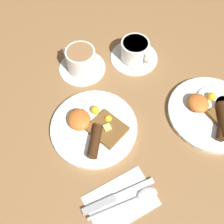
{
  "coord_description": "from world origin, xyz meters",
  "views": [
    {
      "loc": [
        0.34,
        -0.09,
        0.69
      ],
      "look_at": [
        -0.02,
        0.06,
        0.03
      ],
      "focal_mm": 42.0,
      "sensor_mm": 36.0,
      "label": 1
    }
  ],
  "objects": [
    {
      "name": "ground_plane",
      "position": [
        0.0,
        0.0,
        0.0
      ],
      "size": [
        3.0,
        3.0,
        0.0
      ],
      "primitive_type": "plane",
      "color": "olive"
    },
    {
      "name": "teacup_far",
      "position": [
        -0.2,
        0.23,
        0.03
      ],
      "size": [
        0.16,
        0.16,
        0.07
      ],
      "color": "white",
      "rests_on": "ground_plane"
    },
    {
      "name": "breakfast_plate_far",
      "position": [
        0.1,
        0.34,
        0.01
      ],
      "size": [
        0.26,
        0.26,
        0.05
      ],
      "color": "white",
      "rests_on": "ground_plane"
    },
    {
      "name": "breakfast_plate_near",
      "position": [
        0.0,
        0.0,
        0.01
      ],
      "size": [
        0.25,
        0.25,
        0.05
      ],
      "color": "white",
      "rests_on": "ground_plane"
    },
    {
      "name": "teacup_near",
      "position": [
        -0.23,
        0.05,
        0.04
      ],
      "size": [
        0.16,
        0.16,
        0.08
      ],
      "color": "white",
      "rests_on": "ground_plane"
    },
    {
      "name": "knife",
      "position": [
        0.21,
        -0.03,
        0.01
      ],
      "size": [
        0.02,
        0.2,
        0.01
      ],
      "rotation": [
        0.0,
        0.0,
        1.57
      ],
      "color": "silver",
      "rests_on": "napkin"
    },
    {
      "name": "napkin",
      "position": [
        0.22,
        -0.01,
        0.0
      ],
      "size": [
        0.13,
        0.18,
        0.01
      ],
      "primitive_type": "cube",
      "rotation": [
        0.0,
        0.0,
        0.09
      ],
      "color": "white",
      "rests_on": "ground_plane"
    },
    {
      "name": "spoon",
      "position": [
        0.23,
        0.03,
        0.01
      ],
      "size": [
        0.04,
        0.19,
        0.01
      ],
      "rotation": [
        0.0,
        0.0,
        1.53
      ],
      "color": "silver",
      "rests_on": "napkin"
    }
  ]
}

